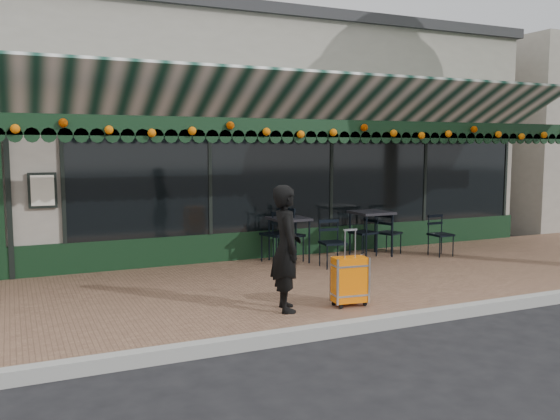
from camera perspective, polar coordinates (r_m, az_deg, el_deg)
name	(u,v)px	position (r m, az deg, el deg)	size (l,w,h in m)	color
ground	(390,325)	(7.49, 10.54, -10.84)	(80.00, 80.00, 0.00)	black
sidewalk	(314,285)	(9.11, 3.26, -7.18)	(18.00, 4.00, 0.15)	brown
curb	(394,321)	(7.40, 10.91, -10.44)	(18.00, 0.16, 0.15)	#9E9E99
restaurant_building	(200,142)	(14.29, -7.72, 6.47)	(12.00, 9.60, 4.50)	gray
woman	(286,248)	(7.28, 0.61, -3.69)	(0.57, 0.37, 1.56)	black
suitcase	(350,281)	(7.62, 6.72, -6.76)	(0.45, 0.29, 0.98)	orange
cafe_table_a	(371,216)	(11.07, 8.77, -0.56)	(0.67, 0.67, 0.83)	black
cafe_table_b	(289,222)	(10.38, 0.87, -1.17)	(0.64, 0.64, 0.78)	black
chair_a_left	(363,233)	(11.09, 8.01, -2.21)	(0.43, 0.43, 0.85)	black
chair_a_right	(389,233)	(11.38, 10.46, -2.22)	(0.39, 0.39, 0.78)	black
chair_a_front	(441,235)	(11.39, 15.22, -2.35)	(0.39, 0.39, 0.77)	black
chair_b_left	(278,235)	(10.40, -0.24, -2.38)	(0.48, 0.48, 0.97)	black
chair_b_right	(288,236)	(10.41, 0.80, -2.52)	(0.46, 0.46, 0.91)	black
chair_b_front	(333,243)	(9.99, 5.09, -3.22)	(0.40, 0.40, 0.81)	black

